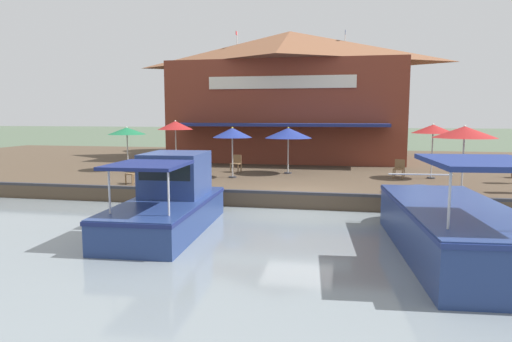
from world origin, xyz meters
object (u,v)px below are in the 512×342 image
patio_umbrella_far_corner (288,133)px  cafe_chair_mid_patio (236,162)px  patio_umbrella_back_row (465,132)px  patio_umbrella_mid_patio_right (175,125)px  patio_umbrella_mid_patio_left (232,133)px  tree_downstream_bank (356,101)px  motorboat_second_along (173,201)px  cafe_chair_facing_river (399,168)px  tree_behind_restaurant (214,84)px  patio_umbrella_near_quay_edge (433,129)px  cafe_chair_under_first_umbrella (178,173)px  motorboat_far_downstream (445,221)px  waterfront_restaurant (289,95)px  cafe_chair_far_corner_seat (134,172)px  patio_umbrella_by_entrance (127,131)px

patio_umbrella_far_corner → cafe_chair_mid_patio: size_ratio=2.67×
patio_umbrella_back_row → patio_umbrella_mid_patio_right: bearing=-109.3°
patio_umbrella_back_row → cafe_chair_mid_patio: patio_umbrella_back_row is taller
patio_umbrella_mid_patio_right → patio_umbrella_far_corner: 5.75m
patio_umbrella_mid_patio_left → tree_downstream_bank: 16.13m
motorboat_second_along → patio_umbrella_mid_patio_right: bearing=-159.5°
cafe_chair_mid_patio → cafe_chair_facing_river: 7.77m
tree_behind_restaurant → patio_umbrella_near_quay_edge: bearing=46.8°
patio_umbrella_back_row → cafe_chair_under_first_umbrella: 10.99m
motorboat_second_along → tree_downstream_bank: 23.09m
cafe_chair_mid_patio → motorboat_second_along: bearing=1.6°
tree_behind_restaurant → patio_umbrella_mid_patio_left: bearing=19.3°
patio_umbrella_mid_patio_left → patio_umbrella_mid_patio_right: (-1.93, -3.45, 0.27)m
patio_umbrella_far_corner → motorboat_far_downstream: bearing=28.0°
waterfront_restaurant → cafe_chair_far_corner_seat: (12.46, -4.90, -3.67)m
patio_umbrella_far_corner → cafe_chair_mid_patio: patio_umbrella_far_corner is taller
motorboat_far_downstream → tree_downstream_bank: bearing=-175.4°
patio_umbrella_back_row → patio_umbrella_far_corner: bearing=-122.9°
patio_umbrella_back_row → tree_downstream_bank: (-17.48, -3.47, 1.61)m
tree_behind_restaurant → motorboat_second_along: bearing=13.1°
waterfront_restaurant → patio_umbrella_near_quay_edge: size_ratio=5.95×
cafe_chair_far_corner_seat → patio_umbrella_back_row: bearing=90.4°
motorboat_far_downstream → tree_downstream_bank: tree_downstream_bank is taller
cafe_chair_under_first_umbrella → tree_behind_restaurant: bearing=-168.6°
patio_umbrella_mid_patio_left → patio_umbrella_by_entrance: bearing=-106.0°
cafe_chair_mid_patio → tree_downstream_bank: tree_downstream_bank is taller
patio_umbrella_far_corner → cafe_chair_under_first_umbrella: size_ratio=2.67×
patio_umbrella_mid_patio_left → cafe_chair_facing_river: (-1.22, 7.40, -1.56)m
patio_umbrella_mid_patio_right → cafe_chair_under_first_umbrella: 5.08m
cafe_chair_facing_river → patio_umbrella_near_quay_edge: bearing=100.3°
tree_downstream_bank → patio_umbrella_near_quay_edge: bearing=12.9°
cafe_chair_mid_patio → motorboat_second_along: motorboat_second_along is taller
patio_umbrella_mid_patio_left → motorboat_second_along: size_ratio=0.36×
patio_umbrella_mid_patio_right → tree_downstream_bank: bearing=144.9°
patio_umbrella_near_quay_edge → cafe_chair_under_first_umbrella: 11.33m
cafe_chair_under_first_umbrella → tree_downstream_bank: tree_downstream_bank is taller
cafe_chair_mid_patio → tree_downstream_bank: 14.64m
cafe_chair_under_first_umbrella → cafe_chair_far_corner_seat: bearing=-86.0°
motorboat_second_along → patio_umbrella_far_corner: bearing=165.4°
cafe_chair_under_first_umbrella → motorboat_far_downstream: (5.49, 9.21, -0.32)m
patio_umbrella_mid_patio_right → cafe_chair_mid_patio: bearing=92.4°
motorboat_far_downstream → waterfront_restaurant: bearing=-160.8°
cafe_chair_mid_patio → cafe_chair_facing_river: (0.84, 7.73, 0.00)m
cafe_chair_far_corner_seat → motorboat_second_along: 5.70m
patio_umbrella_mid_patio_left → tree_downstream_bank: tree_downstream_bank is taller
patio_umbrella_back_row → tree_behind_restaurant: (-17.05, -14.26, 2.99)m
cafe_chair_under_first_umbrella → tree_downstream_bank: (-17.43, 7.38, 3.36)m
cafe_chair_facing_river → motorboat_second_along: bearing=-41.9°
patio_umbrella_mid_patio_left → cafe_chair_under_first_umbrella: size_ratio=2.71×
patio_umbrella_by_entrance → waterfront_restaurant: bearing=138.0°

